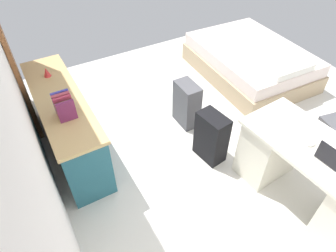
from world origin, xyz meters
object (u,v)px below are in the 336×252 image
object	(u,v)px
bed	(250,62)
desk	(309,176)
credenza	(67,124)
laptop	(336,161)
computer_mouse	(311,143)
suitcase_spare_grey	(187,104)
suitcase_black	(211,137)
figurine_small	(47,72)

from	to	relation	value
bed	desk	bearing A→B (deg)	151.36
credenza	laptop	xyz separation A→B (m)	(-2.08, -1.78, 0.41)
bed	computer_mouse	distance (m)	2.37
desk	bed	world-z (taller)	desk
desk	computer_mouse	size ratio (longest dim) A/B	14.79
desk	computer_mouse	world-z (taller)	computer_mouse
credenza	computer_mouse	size ratio (longest dim) A/B	18.00
credenza	laptop	distance (m)	2.77
laptop	suitcase_spare_grey	bearing A→B (deg)	10.01
desk	credenza	bearing A→B (deg)	43.74
suitcase_spare_grey	computer_mouse	bearing A→B (deg)	-167.29
credenza	suitcase_spare_grey	size ratio (longest dim) A/B	2.98
desk	computer_mouse	xyz separation A→B (m)	(0.10, 0.03, 0.38)
credenza	suitcase_black	bearing A→B (deg)	-124.39
bed	suitcase_black	world-z (taller)	suitcase_black
bed	computer_mouse	world-z (taller)	computer_mouse
desk	figurine_small	xyz separation A→B (m)	(2.36, 1.83, 0.45)
desk	credenza	size ratio (longest dim) A/B	0.82
credenza	figurine_small	world-z (taller)	figurine_small
computer_mouse	desk	bearing A→B (deg)	-169.78
bed	figurine_small	bearing A→B (deg)	84.90
computer_mouse	figurine_small	size ratio (longest dim) A/B	0.91
credenza	suitcase_black	world-z (taller)	credenza
laptop	computer_mouse	world-z (taller)	laptop
figurine_small	bed	bearing A→B (deg)	-95.10
desk	bed	bearing A→B (deg)	-28.64
credenza	figurine_small	bearing A→B (deg)	0.20
credenza	figurine_small	distance (m)	0.63
bed	computer_mouse	bearing A→B (deg)	149.61
credenza	laptop	bearing A→B (deg)	-139.34
laptop	figurine_small	distance (m)	3.09
desk	suitcase_spare_grey	world-z (taller)	desk
figurine_small	suitcase_black	bearing A→B (deg)	-135.20
suitcase_black	computer_mouse	bearing A→B (deg)	-161.14
suitcase_spare_grey	desk	bearing A→B (deg)	-167.21
laptop	figurine_small	xyz separation A→B (m)	(2.52, 1.78, 0.04)
desk	laptop	size ratio (longest dim) A/B	4.57
desk	suitcase_spare_grey	distance (m)	1.67
credenza	suitcase_black	size ratio (longest dim) A/B	2.91
computer_mouse	bed	bearing A→B (deg)	-34.01
desk	laptop	bearing A→B (deg)	162.67
suitcase_black	laptop	distance (m)	1.30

